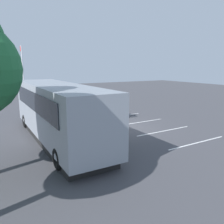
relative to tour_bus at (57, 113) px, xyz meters
name	(u,v)px	position (x,y,z in m)	size (l,w,h in m)	color
ground_plane	(123,128)	(0.42, -4.73, -1.65)	(80.00, 80.00, 0.00)	#424247
tour_bus	(57,113)	(0.00, 0.00, 0.00)	(10.87, 2.63, 3.25)	#8C939E
spectator_far_left	(113,125)	(-2.04, -2.53, -0.59)	(0.57, 0.32, 1.76)	#473823
spectator_left	(106,121)	(-0.80, -2.72, -0.67)	(0.57, 0.32, 1.65)	black
spectator_centre	(96,116)	(0.65, -2.81, -0.66)	(0.57, 0.38, 1.68)	black
spectator_right	(90,112)	(1.75, -2.86, -0.59)	(0.57, 0.39, 1.77)	black
parked_motorcycle_silver	(81,121)	(1.83, -2.16, -1.16)	(2.04, 0.62, 0.99)	black
stunt_motorcycle	(119,106)	(3.21, -6.15, -0.68)	(1.99, 0.94, 1.57)	black
flagpole	(24,83)	(7.16, 0.56, 1.25)	(0.78, 0.36, 5.88)	silver
bay_line_a	(197,143)	(-4.37, -6.69, -1.64)	(0.18, 4.46, 0.01)	white
bay_line_b	(164,131)	(-1.64, -6.69, -1.64)	(0.18, 4.48, 0.01)	white
bay_line_c	(139,122)	(1.09, -6.69, -1.64)	(0.18, 4.37, 0.01)	white
bay_line_d	(121,116)	(3.83, -6.69, -1.64)	(0.17, 3.91, 0.01)	white
bay_line_e	(106,110)	(6.56, -6.69, -1.64)	(0.18, 4.77, 0.01)	white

